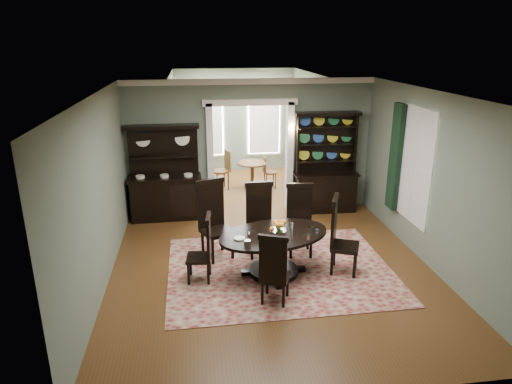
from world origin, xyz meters
TOP-DOWN VIEW (x-y plane):
  - room at (0.00, 0.04)m, footprint 5.51×6.01m
  - parlor at (0.00, 5.53)m, footprint 3.51×3.50m
  - doorway_trim at (0.00, 3.00)m, footprint 2.08×0.25m
  - right_window at (2.69, 0.93)m, footprint 0.15×1.47m
  - wall_sconce at (0.95, 2.85)m, footprint 0.27×0.21m
  - rug at (0.13, 0.02)m, footprint 3.85×3.03m
  - dining_table at (-0.00, -0.11)m, footprint 2.18×2.18m
  - centerpiece at (0.07, -0.09)m, footprint 1.42×0.92m
  - chair_far_left at (-0.96, 0.75)m, footprint 0.69×0.68m
  - chair_far_mid at (-0.12, 0.75)m, footprint 0.52×0.48m
  - chair_far_right at (0.62, 0.67)m, footprint 0.53×0.51m
  - chair_end_left at (-1.16, -0.17)m, footprint 0.44×0.46m
  - chair_end_right at (1.09, -0.17)m, footprint 0.63×0.64m
  - chair_near at (-0.16, -1.04)m, footprint 0.55×0.54m
  - sideboard at (-1.91, 2.76)m, footprint 1.59×0.59m
  - welsh_dresser at (1.70, 2.75)m, footprint 1.47×0.57m
  - parlor_table at (0.25, 4.55)m, footprint 0.78×0.78m
  - parlor_chair_left at (-0.51, 4.64)m, footprint 0.48×0.47m
  - parlor_chair_right at (0.68, 4.66)m, footprint 0.36×0.35m

SIDE VIEW (x-z plane):
  - rug at x=0.13m, z-range 0.00..0.01m
  - parlor_chair_right at x=0.68m, z-range 0.03..0.87m
  - parlor_table at x=0.25m, z-range 0.11..0.83m
  - dining_table at x=0.00m, z-range 0.15..0.90m
  - parlor_chair_left at x=-0.51m, z-range 0.04..1.08m
  - chair_end_left at x=-1.16m, z-range 0.03..1.18m
  - chair_near at x=-0.16m, z-range 0.03..1.19m
  - chair_far_right at x=0.62m, z-range 0.03..1.35m
  - chair_end_right at x=1.09m, z-range 0.03..1.38m
  - chair_far_mid at x=-0.12m, z-range 0.03..1.39m
  - sideboard at x=-1.91m, z-range -0.31..1.76m
  - chair_far_left at x=-0.96m, z-range 0.04..1.48m
  - centerpiece at x=0.07m, z-range 0.70..0.93m
  - welsh_dresser at x=1.70m, z-range -0.31..1.97m
  - parlor at x=0.00m, z-range 0.01..3.02m
  - room at x=0.00m, z-range 0.07..3.08m
  - right_window at x=2.69m, z-range 0.54..2.66m
  - doorway_trim at x=0.00m, z-range 0.33..2.90m
  - wall_sconce at x=0.95m, z-range 1.79..1.99m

